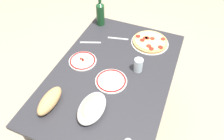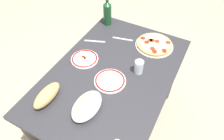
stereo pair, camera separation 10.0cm
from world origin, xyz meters
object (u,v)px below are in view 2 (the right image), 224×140
object	(u,v)px
baked_pasta_dish	(87,105)
pepperoni_pizza	(154,44)
wine_bottle	(107,13)
bread_loaf	(47,95)
side_plate_far	(85,59)
side_plate_near	(110,81)
water_glass	(139,67)
dining_table	(112,85)

from	to	relation	value
baked_pasta_dish	pepperoni_pizza	bearing A→B (deg)	168.58
wine_bottle	bread_loaf	bearing A→B (deg)	4.34
side_plate_far	wine_bottle	bearing A→B (deg)	-171.47
pepperoni_pizza	bread_loaf	size ratio (longest dim) A/B	1.37
baked_pasta_dish	side_plate_far	size ratio (longest dim) A/B	1.18
baked_pasta_dish	bread_loaf	bearing A→B (deg)	-78.08
side_plate_near	bread_loaf	size ratio (longest dim) A/B	0.99
baked_pasta_dish	water_glass	world-z (taller)	water_glass
baked_pasta_dish	side_plate_near	size ratio (longest dim) A/B	1.11
baked_pasta_dish	wine_bottle	size ratio (longest dim) A/B	0.85
side_plate_near	side_plate_far	bearing A→B (deg)	-110.05
side_plate_far	side_plate_near	bearing A→B (deg)	69.95
dining_table	side_plate_near	distance (m)	0.16
wine_bottle	side_plate_near	xyz separation A→B (m)	(0.58, 0.34, -0.10)
side_plate_far	bread_loaf	bearing A→B (deg)	-0.69
side_plate_far	bread_loaf	size ratio (longest dim) A/B	0.93
bread_loaf	baked_pasta_dish	bearing A→B (deg)	101.92
side_plate_near	baked_pasta_dish	bearing A→B (deg)	-3.79
dining_table	side_plate_near	world-z (taller)	side_plate_near
wine_bottle	water_glass	bearing A→B (deg)	49.07
wine_bottle	water_glass	size ratio (longest dim) A/B	2.78
pepperoni_pizza	bread_loaf	distance (m)	0.90
water_glass	bread_loaf	bearing A→B (deg)	-40.26
water_glass	side_plate_near	distance (m)	0.22
wine_bottle	water_glass	xyz separation A→B (m)	(0.41, 0.48, -0.06)
baked_pasta_dish	side_plate_far	distance (m)	0.44
pepperoni_pizza	water_glass	world-z (taller)	water_glass
water_glass	bread_loaf	distance (m)	0.63
pepperoni_pizza	baked_pasta_dish	world-z (taller)	baked_pasta_dish
dining_table	water_glass	size ratio (longest dim) A/B	12.02
wine_bottle	side_plate_near	distance (m)	0.68
dining_table	water_glass	world-z (taller)	water_glass
pepperoni_pizza	side_plate_far	xyz separation A→B (m)	(0.39, -0.40, -0.01)
baked_pasta_dish	side_plate_far	xyz separation A→B (m)	(-0.35, -0.25, -0.03)
side_plate_near	bread_loaf	bearing A→B (deg)	-41.28
water_glass	bread_loaf	xyz separation A→B (m)	(0.48, -0.41, -0.01)
pepperoni_pizza	side_plate_far	world-z (taller)	pepperoni_pizza
water_glass	bread_loaf	world-z (taller)	water_glass
dining_table	side_plate_far	size ratio (longest dim) A/B	6.03
pepperoni_pizza	wine_bottle	world-z (taller)	wine_bottle
baked_pasta_dish	bread_loaf	size ratio (longest dim) A/B	1.10
bread_loaf	pepperoni_pizza	bearing A→B (deg)	153.10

